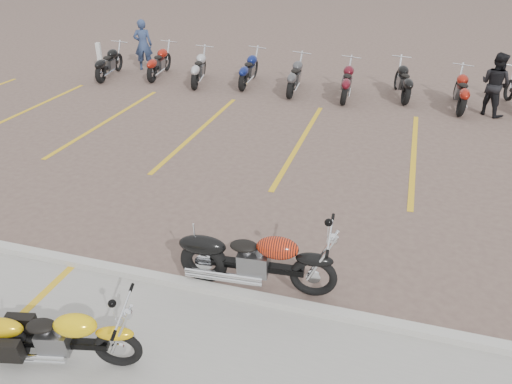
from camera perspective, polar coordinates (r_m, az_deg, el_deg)
ground at (r=8.96m, az=-0.43°, el=-3.61°), size 100.00×100.00×0.00m
curb at (r=7.39m, az=-5.14°, el=-11.01°), size 60.00×0.18×0.12m
parking_stripes at (r=12.42m, az=5.10°, el=5.72°), size 38.00×5.50×0.01m
yellow_cruiser at (r=6.58m, az=-21.88°, el=-15.18°), size 1.96×0.58×0.82m
flame_cruiser at (r=7.20m, az=-0.29°, el=-7.90°), size 2.31×0.38×0.95m
person_a at (r=19.39m, az=-12.78°, el=16.09°), size 0.77×0.64×1.80m
person_b at (r=15.51m, az=25.67°, el=11.04°), size 1.07×1.05×1.74m
bollard at (r=19.75m, az=-17.45°, el=14.53°), size 0.18×0.18×1.00m
bg_bike_row at (r=16.06m, az=19.25°, el=11.54°), size 22.33×2.06×1.10m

